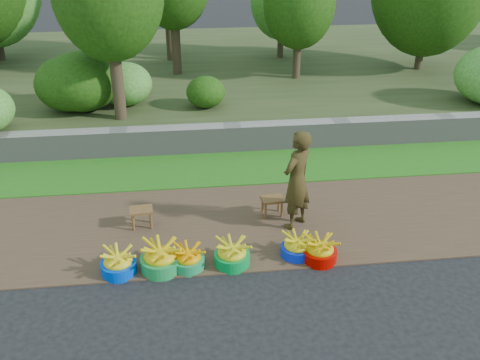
{
  "coord_description": "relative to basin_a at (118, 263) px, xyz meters",
  "views": [
    {
      "loc": [
        -1.0,
        -5.78,
        4.38
      ],
      "look_at": [
        -0.17,
        1.3,
        0.75
      ],
      "focal_mm": 40.0,
      "sensor_mm": 36.0,
      "label": 1
    }
  ],
  "objects": [
    {
      "name": "basin_f",
      "position": [
        2.74,
        -0.03,
        0.0
      ],
      "size": [
        0.48,
        0.48,
        0.36
      ],
      "color": "#A80500",
      "rests_on": "ground"
    },
    {
      "name": "stool_left",
      "position": [
        0.26,
        1.13,
        0.1
      ],
      "size": [
        0.37,
        0.29,
        0.31
      ],
      "rotation": [
        0.0,
        0.0,
        0.08
      ],
      "color": "brown",
      "rests_on": "dirt_shoulder"
    },
    {
      "name": "stool_right",
      "position": [
        2.29,
        1.24,
        0.1
      ],
      "size": [
        0.37,
        0.3,
        0.31
      ],
      "rotation": [
        0.0,
        0.0,
        0.09
      ],
      "color": "brown",
      "rests_on": "dirt_shoulder"
    },
    {
      "name": "basin_c",
      "position": [
        0.93,
        0.01,
        -0.01
      ],
      "size": [
        0.44,
        0.44,
        0.33
      ],
      "color": "#1C9253",
      "rests_on": "ground"
    },
    {
      "name": "basin_a",
      "position": [
        0.0,
        0.0,
        0.0
      ],
      "size": [
        0.48,
        0.48,
        0.36
      ],
      "color": "#0041DB",
      "rests_on": "ground"
    },
    {
      "name": "earth_bank",
      "position": [
        1.93,
        8.79,
        0.09
      ],
      "size": [
        80.0,
        10.0,
        0.5
      ],
      "primitive_type": "cube",
      "color": "#384421",
      "rests_on": "ground"
    },
    {
      "name": "dirt_shoulder",
      "position": [
        1.93,
        1.04,
        -0.15
      ],
      "size": [
        80.0,
        2.5,
        0.02
      ],
      "primitive_type": "cube",
      "color": "#4B3626",
      "rests_on": "ground"
    },
    {
      "name": "basin_e",
      "position": [
        2.45,
        0.11,
        -0.01
      ],
      "size": [
        0.45,
        0.45,
        0.34
      ],
      "color": "#0926DA",
      "rests_on": "ground"
    },
    {
      "name": "grass_verge",
      "position": [
        1.93,
        3.04,
        -0.14
      ],
      "size": [
        80.0,
        1.5,
        0.04
      ],
      "primitive_type": "cube",
      "color": "#266D18",
      "rests_on": "ground"
    },
    {
      "name": "ground_plane",
      "position": [
        1.93,
        -0.21,
        -0.16
      ],
      "size": [
        120.0,
        120.0,
        0.0
      ],
      "primitive_type": "plane",
      "color": "black",
      "rests_on": "ground"
    },
    {
      "name": "basin_d",
      "position": [
        1.53,
        0.02,
        0.0
      ],
      "size": [
        0.49,
        0.49,
        0.37
      ],
      "color": "#048A37",
      "rests_on": "ground"
    },
    {
      "name": "retaining_wall",
      "position": [
        1.93,
        3.89,
        0.11
      ],
      "size": [
        80.0,
        0.35,
        0.55
      ],
      "primitive_type": "cube",
      "color": "gray",
      "rests_on": "ground"
    },
    {
      "name": "basin_b",
      "position": [
        0.56,
        0.02,
        0.02
      ],
      "size": [
        0.55,
        0.55,
        0.41
      ],
      "color": "#1C9143",
      "rests_on": "ground"
    },
    {
      "name": "vendor_woman",
      "position": [
        2.59,
        0.9,
        0.64
      ],
      "size": [
        0.67,
        0.66,
        1.55
      ],
      "primitive_type": "imported",
      "rotation": [
        0.0,
        0.0,
        3.9
      ],
      "color": "black",
      "rests_on": "dirt_shoulder"
    }
  ]
}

